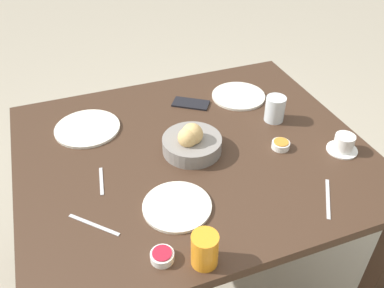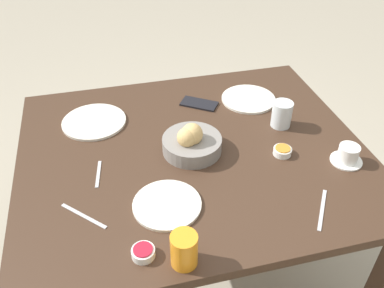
% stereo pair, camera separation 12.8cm
% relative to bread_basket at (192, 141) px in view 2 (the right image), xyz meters
% --- Properties ---
extents(ground_plane, '(10.00, 10.00, 0.00)m').
position_rel_bread_basket_xyz_m(ground_plane, '(-0.01, -0.01, -0.81)').
color(ground_plane, '#A89E89').
extents(dining_table, '(1.23, 1.05, 0.77)m').
position_rel_bread_basket_xyz_m(dining_table, '(-0.01, -0.01, -0.14)').
color(dining_table, '#3D281C').
rests_on(dining_table, ground_plane).
extents(bread_basket, '(0.21, 0.21, 0.12)m').
position_rel_bread_basket_xyz_m(bread_basket, '(0.00, 0.00, 0.00)').
color(bread_basket, gray).
rests_on(bread_basket, dining_table).
extents(plate_near_left, '(0.23, 0.23, 0.01)m').
position_rel_bread_basket_xyz_m(plate_near_left, '(-0.32, -0.28, -0.04)').
color(plate_near_left, silver).
rests_on(plate_near_left, dining_table).
extents(plate_near_right, '(0.25, 0.25, 0.01)m').
position_rel_bread_basket_xyz_m(plate_near_right, '(0.33, -0.27, -0.04)').
color(plate_near_right, silver).
rests_on(plate_near_right, dining_table).
extents(plate_far_center, '(0.21, 0.21, 0.01)m').
position_rel_bread_basket_xyz_m(plate_far_center, '(0.14, 0.24, -0.04)').
color(plate_far_center, silver).
rests_on(plate_far_center, dining_table).
extents(juice_glass, '(0.07, 0.07, 0.10)m').
position_rel_bread_basket_xyz_m(juice_glass, '(0.13, 0.45, 0.01)').
color(juice_glass, orange).
rests_on(juice_glass, dining_table).
extents(water_tumbler, '(0.08, 0.08, 0.10)m').
position_rel_bread_basket_xyz_m(water_tumbler, '(-0.38, -0.07, 0.01)').
color(water_tumbler, silver).
rests_on(water_tumbler, dining_table).
extents(coffee_cup, '(0.11, 0.11, 0.06)m').
position_rel_bread_basket_xyz_m(coffee_cup, '(-0.51, 0.19, -0.02)').
color(coffee_cup, white).
rests_on(coffee_cup, dining_table).
extents(jam_bowl_berry, '(0.07, 0.07, 0.03)m').
position_rel_bread_basket_xyz_m(jam_bowl_berry, '(0.24, 0.41, -0.03)').
color(jam_bowl_berry, white).
rests_on(jam_bowl_berry, dining_table).
extents(jam_bowl_honey, '(0.07, 0.07, 0.03)m').
position_rel_bread_basket_xyz_m(jam_bowl_honey, '(-0.31, 0.09, -0.03)').
color(jam_bowl_honey, white).
rests_on(jam_bowl_honey, dining_table).
extents(fork_silver, '(0.13, 0.13, 0.00)m').
position_rel_bread_basket_xyz_m(fork_silver, '(0.39, 0.22, -0.04)').
color(fork_silver, '#B7B7BC').
rests_on(fork_silver, dining_table).
extents(knife_silver, '(0.11, 0.15, 0.00)m').
position_rel_bread_basket_xyz_m(knife_silver, '(-0.32, 0.37, -0.04)').
color(knife_silver, '#B7B7BC').
rests_on(knife_silver, dining_table).
extents(spoon_coffee, '(0.03, 0.13, 0.00)m').
position_rel_bread_basket_xyz_m(spoon_coffee, '(0.33, 0.04, -0.04)').
color(spoon_coffee, '#B7B7BC').
rests_on(spoon_coffee, dining_table).
extents(cell_phone, '(0.17, 0.15, 0.01)m').
position_rel_bread_basket_xyz_m(cell_phone, '(-0.11, -0.29, -0.04)').
color(cell_phone, black).
rests_on(cell_phone, dining_table).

